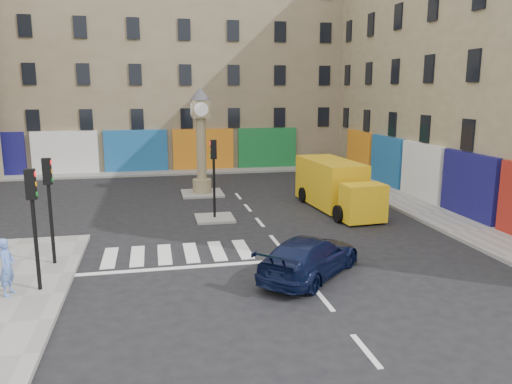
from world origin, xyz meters
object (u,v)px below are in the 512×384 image
object	(u,v)px
traffic_light_left_near	(33,210)
navy_sedan	(310,257)
yellow_van	(335,186)
clock_pillar	(201,135)
pedestrian_blue	(7,267)
traffic_light_island	(214,166)
traffic_light_left_far	(49,194)

from	to	relation	value
traffic_light_left_near	navy_sedan	bearing A→B (deg)	-1.63
traffic_light_left_near	yellow_van	xyz separation A→B (m)	(12.73, 8.73, -1.39)
clock_pillar	pedestrian_blue	distance (m)	15.93
yellow_van	clock_pillar	bearing A→B (deg)	137.55
yellow_van	pedestrian_blue	bearing A→B (deg)	-150.73
pedestrian_blue	yellow_van	bearing A→B (deg)	-45.94
traffic_light_left_near	clock_pillar	xyz separation A→B (m)	(6.30, 13.80, 0.93)
traffic_light_left_near	traffic_light_island	size ratio (longest dim) A/B	1.00
traffic_light_island	pedestrian_blue	bearing A→B (deg)	-131.48
yellow_van	traffic_light_left_near	bearing A→B (deg)	-149.81
navy_sedan	pedestrian_blue	world-z (taller)	pedestrian_blue
traffic_light_left_near	clock_pillar	world-z (taller)	clock_pillar
traffic_light_left_near	pedestrian_blue	xyz separation A→B (m)	(-0.80, -0.23, -1.61)
traffic_light_left_near	traffic_light_island	bearing A→B (deg)	51.07
traffic_light_left_near	traffic_light_left_far	size ratio (longest dim) A/B	1.00
traffic_light_left_far	clock_pillar	size ratio (longest dim) A/B	0.61
yellow_van	pedestrian_blue	distance (m)	16.24
traffic_light_left_near	pedestrian_blue	size ratio (longest dim) A/B	2.15
yellow_van	navy_sedan	bearing A→B (deg)	-119.62
traffic_light_left_near	yellow_van	size ratio (longest dim) A/B	0.53
clock_pillar	navy_sedan	world-z (taller)	clock_pillar
traffic_light_left_near	traffic_light_island	world-z (taller)	traffic_light_left_near
traffic_light_island	pedestrian_blue	world-z (taller)	traffic_light_island
clock_pillar	traffic_light_left_far	bearing A→B (deg)	-118.94
traffic_light_left_far	clock_pillar	distance (m)	13.05
clock_pillar	yellow_van	world-z (taller)	clock_pillar
traffic_light_island	yellow_van	bearing A→B (deg)	8.20
traffic_light_left_near	traffic_light_left_far	bearing A→B (deg)	90.00
traffic_light_left_far	yellow_van	bearing A→B (deg)	26.42
traffic_light_island	yellow_van	world-z (taller)	traffic_light_island
clock_pillar	navy_sedan	bearing A→B (deg)	-81.18
traffic_light_left_far	yellow_van	xyz separation A→B (m)	(12.73, 6.33, -1.39)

